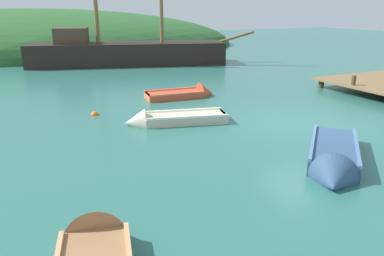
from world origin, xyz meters
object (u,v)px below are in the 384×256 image
sailing_ship (126,57)px  buoy_orange (95,115)px  rowboat_outer_left (333,161)px  rowboat_far (187,95)px  rowboat_portside (170,121)px

sailing_ship → buoy_orange: sailing_ship is taller
buoy_orange → sailing_ship: bearing=69.5°
sailing_ship → rowboat_outer_left: 20.55m
sailing_ship → buoy_orange: 13.92m
sailing_ship → rowboat_far: bearing=-76.2°
buoy_orange → rowboat_outer_left: bearing=-57.9°
rowboat_outer_left → buoy_orange: rowboat_outer_left is taller
rowboat_far → rowboat_outer_left: bearing=-84.1°
rowboat_outer_left → buoy_orange: 8.87m
sailing_ship → rowboat_portside: 15.51m
rowboat_far → buoy_orange: (-4.52, -1.32, -0.08)m
sailing_ship → rowboat_far: size_ratio=5.03×
sailing_ship → rowboat_outer_left: size_ratio=4.75×
rowboat_far → rowboat_outer_left: 8.84m
rowboat_far → rowboat_outer_left: (0.18, -8.84, 0.06)m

